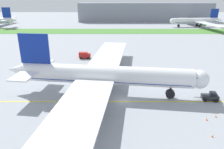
{
  "coord_description": "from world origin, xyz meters",
  "views": [
    {
      "loc": [
        -2.85,
        -49.41,
        25.45
      ],
      "look_at": [
        -2.76,
        9.67,
        3.49
      ],
      "focal_mm": 34.45,
      "sensor_mm": 36.0,
      "label": 1
    }
  ],
  "objects_px": {
    "ground_crew_marshaller_front": "(83,87)",
    "traffic_cone_port_wing": "(206,119)",
    "traffic_cone_starboard_wing": "(216,116)",
    "service_truck_baggage_loader": "(84,55)",
    "airliner_foreground": "(102,75)",
    "traffic_cone_near_nose": "(212,136)",
    "pushback_tug": "(210,96)",
    "parked_airliner_far_centre": "(196,21)"
  },
  "relations": [
    {
      "from": "traffic_cone_port_wing",
      "to": "traffic_cone_near_nose",
      "type": "bearing_deg",
      "value": -102.83
    },
    {
      "from": "airliner_foreground",
      "to": "traffic_cone_starboard_wing",
      "type": "distance_m",
      "value": 28.72
    },
    {
      "from": "pushback_tug",
      "to": "service_truck_baggage_loader",
      "type": "height_order",
      "value": "service_truck_baggage_loader"
    },
    {
      "from": "airliner_foreground",
      "to": "service_truck_baggage_loader",
      "type": "distance_m",
      "value": 36.4
    },
    {
      "from": "airliner_foreground",
      "to": "pushback_tug",
      "type": "xyz_separation_m",
      "value": [
        27.83,
        -3.6,
        -4.43
      ]
    },
    {
      "from": "ground_crew_marshaller_front",
      "to": "service_truck_baggage_loader",
      "type": "bearing_deg",
      "value": 96.39
    },
    {
      "from": "traffic_cone_port_wing",
      "to": "traffic_cone_starboard_wing",
      "type": "relative_size",
      "value": 1.0
    },
    {
      "from": "pushback_tug",
      "to": "traffic_cone_port_wing",
      "type": "relative_size",
      "value": 10.26
    },
    {
      "from": "parked_airliner_far_centre",
      "to": "traffic_cone_starboard_wing",
      "type": "bearing_deg",
      "value": -108.48
    },
    {
      "from": "pushback_tug",
      "to": "ground_crew_marshaller_front",
      "type": "height_order",
      "value": "pushback_tug"
    },
    {
      "from": "airliner_foreground",
      "to": "ground_crew_marshaller_front",
      "type": "bearing_deg",
      "value": 153.18
    },
    {
      "from": "pushback_tug",
      "to": "traffic_cone_near_nose",
      "type": "distance_m",
      "value": 16.48
    },
    {
      "from": "pushback_tug",
      "to": "traffic_cone_starboard_wing",
      "type": "relative_size",
      "value": 10.26
    },
    {
      "from": "airliner_foreground",
      "to": "traffic_cone_port_wing",
      "type": "bearing_deg",
      "value": -29.49
    },
    {
      "from": "traffic_cone_near_nose",
      "to": "traffic_cone_starboard_wing",
      "type": "xyz_separation_m",
      "value": [
        3.88,
        7.1,
        0.0
      ]
    },
    {
      "from": "traffic_cone_near_nose",
      "to": "traffic_cone_port_wing",
      "type": "xyz_separation_m",
      "value": [
        1.33,
        5.84,
        0.0
      ]
    },
    {
      "from": "traffic_cone_starboard_wing",
      "to": "service_truck_baggage_loader",
      "type": "bearing_deg",
      "value": 126.55
    },
    {
      "from": "service_truck_baggage_loader",
      "to": "pushback_tug",
      "type": "bearing_deg",
      "value": -46.32
    },
    {
      "from": "ground_crew_marshaller_front",
      "to": "traffic_cone_near_nose",
      "type": "distance_m",
      "value": 34.79
    },
    {
      "from": "traffic_cone_near_nose",
      "to": "service_truck_baggage_loader",
      "type": "height_order",
      "value": "service_truck_baggage_loader"
    },
    {
      "from": "airliner_foreground",
      "to": "traffic_cone_port_wing",
      "type": "distance_m",
      "value": 27.05
    },
    {
      "from": "parked_airliner_far_centre",
      "to": "airliner_foreground",
      "type": "bearing_deg",
      "value": -119.16
    },
    {
      "from": "traffic_cone_near_nose",
      "to": "traffic_cone_starboard_wing",
      "type": "height_order",
      "value": "same"
    },
    {
      "from": "ground_crew_marshaller_front",
      "to": "traffic_cone_port_wing",
      "type": "xyz_separation_m",
      "value": [
        28.55,
        -15.82,
        -0.76
      ]
    },
    {
      "from": "airliner_foreground",
      "to": "pushback_tug",
      "type": "distance_m",
      "value": 28.41
    },
    {
      "from": "traffic_cone_port_wing",
      "to": "airliner_foreground",
      "type": "bearing_deg",
      "value": 150.51
    },
    {
      "from": "pushback_tug",
      "to": "service_truck_baggage_loader",
      "type": "relative_size",
      "value": 1.23
    },
    {
      "from": "airliner_foreground",
      "to": "traffic_cone_near_nose",
      "type": "height_order",
      "value": "airliner_foreground"
    },
    {
      "from": "pushback_tug",
      "to": "traffic_cone_port_wing",
      "type": "bearing_deg",
      "value": -116.49
    },
    {
      "from": "ground_crew_marshaller_front",
      "to": "parked_airliner_far_centre",
      "type": "relative_size",
      "value": 0.02
    },
    {
      "from": "traffic_cone_starboard_wing",
      "to": "ground_crew_marshaller_front",
      "type": "bearing_deg",
      "value": 154.93
    },
    {
      "from": "traffic_cone_near_nose",
      "to": "traffic_cone_port_wing",
      "type": "height_order",
      "value": "same"
    },
    {
      "from": "airliner_foreground",
      "to": "ground_crew_marshaller_front",
      "type": "distance_m",
      "value": 7.53
    },
    {
      "from": "pushback_tug",
      "to": "traffic_cone_starboard_wing",
      "type": "distance_m",
      "value": 8.52
    },
    {
      "from": "ground_crew_marshaller_front",
      "to": "traffic_cone_port_wing",
      "type": "height_order",
      "value": "ground_crew_marshaller_front"
    },
    {
      "from": "traffic_cone_near_nose",
      "to": "traffic_cone_starboard_wing",
      "type": "relative_size",
      "value": 1.0
    },
    {
      "from": "traffic_cone_starboard_wing",
      "to": "airliner_foreground",
      "type": "bearing_deg",
      "value": 155.31
    },
    {
      "from": "ground_crew_marshaller_front",
      "to": "airliner_foreground",
      "type": "bearing_deg",
      "value": -26.82
    },
    {
      "from": "traffic_cone_port_wing",
      "to": "service_truck_baggage_loader",
      "type": "distance_m",
      "value": 57.87
    },
    {
      "from": "traffic_cone_starboard_wing",
      "to": "service_truck_baggage_loader",
      "type": "relative_size",
      "value": 0.12
    },
    {
      "from": "service_truck_baggage_loader",
      "to": "ground_crew_marshaller_front",
      "type": "bearing_deg",
      "value": -83.61
    },
    {
      "from": "ground_crew_marshaller_front",
      "to": "traffic_cone_near_nose",
      "type": "xyz_separation_m",
      "value": [
        27.22,
        -21.65,
        -0.76
      ]
    }
  ]
}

